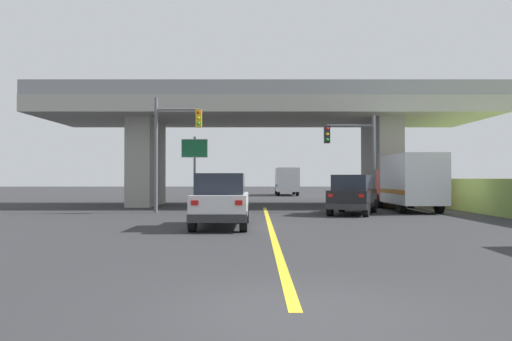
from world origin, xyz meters
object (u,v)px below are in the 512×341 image
(suv_crossing, at_px, (350,195))
(traffic_signal_farside, at_px, (168,140))
(traffic_signal_nearside, at_px, (354,150))
(highway_sign, at_px, (192,155))
(suv_lead, at_px, (219,200))
(box_truck, at_px, (406,182))
(semi_truck_distant, at_px, (284,181))

(suv_crossing, xyz_separation_m, traffic_signal_farside, (-9.53, 1.20, 2.88))
(traffic_signal_nearside, bearing_deg, highway_sign, 152.79)
(suv_lead, bearing_deg, box_truck, 43.89)
(box_truck, relative_size, traffic_signal_nearside, 1.34)
(suv_lead, bearing_deg, suv_crossing, 47.57)
(suv_lead, relative_size, suv_crossing, 0.95)
(suv_lead, relative_size, traffic_signal_farside, 0.75)
(highway_sign, xyz_separation_m, semi_truck_distant, (7.31, 22.58, -1.77))
(traffic_signal_farside, distance_m, semi_truck_distant, 29.20)
(traffic_signal_farside, xyz_separation_m, semi_truck_distant, (7.94, 28.00, -2.32))
(box_truck, relative_size, semi_truck_distant, 0.96)
(traffic_signal_farside, height_order, semi_truck_distant, traffic_signal_farside)
(semi_truck_distant, bearing_deg, traffic_signal_farside, -105.83)
(highway_sign, bearing_deg, traffic_signal_farside, -96.68)
(suv_lead, xyz_separation_m, traffic_signal_farside, (-3.29, 8.03, 2.88))
(suv_lead, relative_size, semi_truck_distant, 0.63)
(suv_crossing, bearing_deg, box_truck, 55.98)
(suv_lead, distance_m, suv_crossing, 9.25)
(suv_crossing, xyz_separation_m, semi_truck_distant, (-1.59, 29.20, 0.56))
(suv_crossing, height_order, semi_truck_distant, semi_truck_distant)
(traffic_signal_nearside, bearing_deg, box_truck, 17.22)
(suv_crossing, height_order, highway_sign, highway_sign)
(suv_lead, height_order, highway_sign, highway_sign)
(semi_truck_distant, bearing_deg, traffic_signal_nearside, -85.51)
(traffic_signal_farside, distance_m, highway_sign, 5.49)
(suv_crossing, relative_size, traffic_signal_nearside, 0.92)
(traffic_signal_nearside, xyz_separation_m, semi_truck_distant, (-2.15, 27.44, -1.81))
(semi_truck_distant, bearing_deg, suv_crossing, -86.88)
(suv_crossing, bearing_deg, highway_sign, 162.82)
(highway_sign, bearing_deg, suv_crossing, -36.68)
(semi_truck_distant, bearing_deg, suv_lead, -97.36)
(semi_truck_distant, bearing_deg, box_truck, -78.70)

